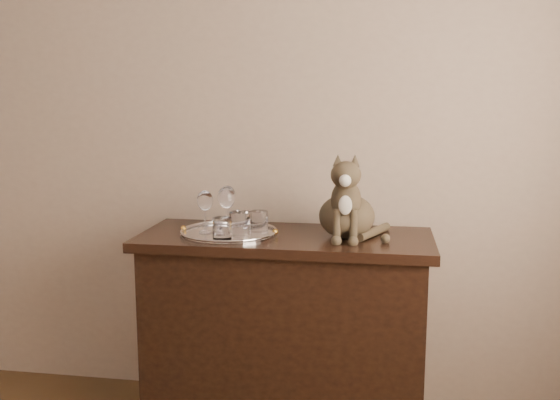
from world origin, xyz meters
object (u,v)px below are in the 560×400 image
(tray, at_px, (229,233))
(cat, at_px, (347,195))
(sideboard, at_px, (285,333))
(tumbler_c, at_px, (259,221))
(wine_glass_b, at_px, (228,206))
(wine_glass_d, at_px, (227,209))
(tumbler_b, at_px, (222,228))
(wine_glass_c, at_px, (205,212))
(tumbler_a, at_px, (240,224))

(tray, xyz_separation_m, cat, (0.48, 0.03, 0.17))
(sideboard, distance_m, cat, 0.65)
(tumbler_c, bearing_deg, sideboard, -5.63)
(cat, bearing_deg, wine_glass_b, 170.23)
(tray, relative_size, wine_glass_d, 2.08)
(sideboard, distance_m, tray, 0.49)
(wine_glass_b, xyz_separation_m, tumbler_b, (0.03, -0.23, -0.05))
(tray, xyz_separation_m, tumbler_b, (0.00, -0.12, 0.05))
(wine_glass_d, bearing_deg, wine_glass_c, -169.36)
(wine_glass_b, xyz_separation_m, cat, (0.51, -0.08, 0.08))
(wine_glass_d, distance_m, tumbler_c, 0.14)
(wine_glass_c, bearing_deg, sideboard, 7.46)
(tray, xyz_separation_m, wine_glass_d, (-0.01, -0.00, 0.10))
(sideboard, height_order, wine_glass_b, wine_glass_b)
(wine_glass_b, bearing_deg, wine_glass_c, -116.24)
(wine_glass_c, height_order, tumbler_c, wine_glass_c)
(tumbler_c, bearing_deg, wine_glass_d, -163.67)
(wine_glass_c, xyz_separation_m, cat, (0.58, 0.04, 0.08))
(tray, distance_m, wine_glass_d, 0.10)
(tray, bearing_deg, tumbler_a, -41.46)
(wine_glass_c, xyz_separation_m, tumbler_c, (0.21, 0.05, -0.04))
(tray, bearing_deg, sideboard, 6.35)
(wine_glass_b, height_order, tumbler_a, wine_glass_b)
(wine_glass_b, xyz_separation_m, wine_glass_c, (-0.06, -0.13, -0.00))
(tumbler_b, bearing_deg, tray, 91.57)
(wine_glass_b, bearing_deg, tumbler_c, -26.40)
(wine_glass_d, height_order, tumbler_b, wine_glass_d)
(wine_glass_c, relative_size, tumbler_c, 2.05)
(wine_glass_d, height_order, tumbler_c, wine_glass_d)
(wine_glass_b, relative_size, wine_glass_d, 0.93)
(wine_glass_c, relative_size, cat, 0.50)
(sideboard, height_order, tumbler_a, tumbler_a)
(tumbler_b, bearing_deg, tumbler_a, 51.42)
(tumbler_a, bearing_deg, sideboard, 24.17)
(tumbler_a, distance_m, cat, 0.45)
(sideboard, height_order, wine_glass_d, wine_glass_d)
(tumbler_a, bearing_deg, tumbler_c, 55.40)
(wine_glass_c, distance_m, wine_glass_d, 0.09)
(tray, distance_m, cat, 0.51)
(cat, bearing_deg, tumbler_a, -169.80)
(tray, relative_size, tumbler_b, 4.71)
(wine_glass_c, bearing_deg, tumbler_c, 14.07)
(wine_glass_b, relative_size, cat, 0.51)
(tumbler_a, bearing_deg, wine_glass_d, 142.75)
(tumbler_c, bearing_deg, tumbler_a, -124.60)
(tumbler_b, xyz_separation_m, cat, (0.48, 0.15, 0.12))
(sideboard, distance_m, tumbler_a, 0.52)
(sideboard, relative_size, wine_glass_b, 6.75)
(wine_glass_b, height_order, tumbler_c, wine_glass_b)
(tumbler_b, bearing_deg, wine_glass_d, 95.60)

